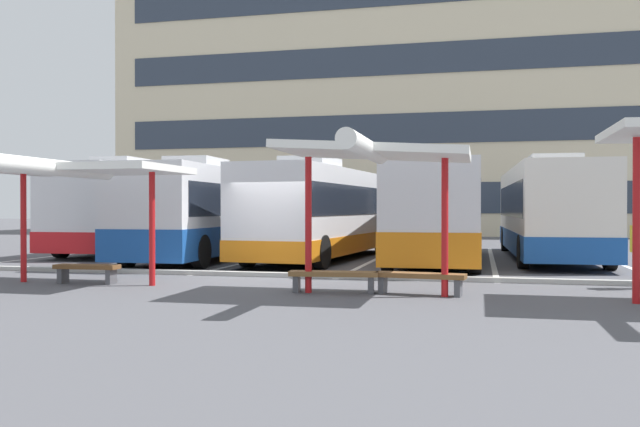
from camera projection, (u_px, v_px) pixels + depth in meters
ground_plane at (264, 276)px, 17.68m from camera, size 160.00×160.00×0.00m
terminal_building at (404, 112)px, 49.96m from camera, size 39.18×14.12×20.45m
coach_bus_0 at (138, 209)px, 27.42m from camera, size 2.87×10.55×3.71m
coach_bus_1 at (212, 214)px, 24.04m from camera, size 2.91×11.35×3.46m
coach_bus_2 at (323, 213)px, 23.57m from camera, size 3.51×10.93×3.44m
coach_bus_3 at (436, 214)px, 22.13m from camera, size 2.87×10.85×3.46m
coach_bus_4 at (548, 213)px, 23.66m from camera, size 2.94×11.58×3.51m
lane_stripe_0 at (78, 253)px, 26.44m from camera, size 0.16×14.00×0.01m
lane_stripe_1 at (170, 255)px, 25.54m from camera, size 0.16×14.00×0.01m
lane_stripe_2 at (270, 257)px, 24.63m from camera, size 0.16×14.00×0.01m
lane_stripe_3 at (377, 259)px, 23.72m from camera, size 0.16×14.00×0.01m
lane_stripe_4 at (492, 261)px, 22.81m from camera, size 0.16×14.00×0.01m
lane_stripe_5 at (618, 263)px, 21.90m from camera, size 0.16×14.00×0.01m
waiting_shelter_1 at (79, 171)px, 15.64m from camera, size 4.39×4.86×2.84m
bench_1 at (87, 270)px, 15.94m from camera, size 1.56×0.47×0.45m
waiting_shelter_2 at (373, 155)px, 13.63m from camera, size 3.83×4.46×3.12m
bench_2 at (334, 276)px, 14.24m from camera, size 1.91×0.63×0.45m
bench_3 at (420, 278)px, 13.89m from camera, size 1.91×0.65×0.45m
platform_kerb at (262, 274)px, 17.54m from camera, size 44.00×0.24×0.12m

